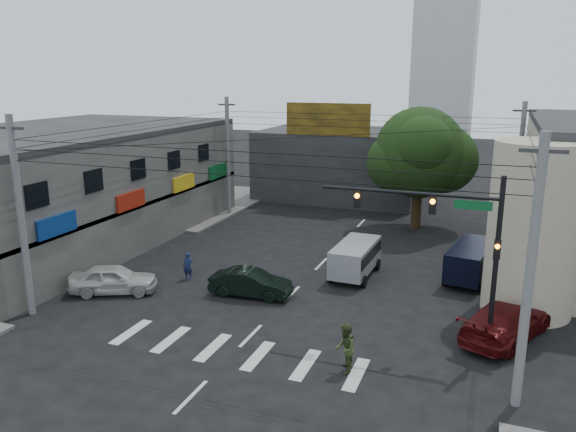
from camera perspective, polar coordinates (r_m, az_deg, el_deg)
The scene contains 19 objects.
ground at distance 27.03m, azimuth -1.14°, elevation -9.45°, with size 160.00×160.00×0.00m, color black.
sidewalk_far_left at distance 50.37m, azimuth -12.59°, elevation 1.52°, with size 16.00×16.00×0.15m, color #514F4C.
building_left at distance 40.45m, azimuth -22.15°, elevation 2.69°, with size 14.00×24.00×7.00m, color #454340.
corner_column at distance 27.86m, azimuth 23.65°, elevation -1.23°, with size 4.00×4.00×8.00m, color #9F927E.
building_far at distance 51.32m, azimuth 5.56°, elevation 5.35°, with size 14.00×10.00×6.00m, color #232326.
billboard at distance 46.15m, azimuth 4.05°, elevation 9.77°, with size 7.00×0.30×2.60m, color olive.
street_tree at distance 40.66m, azimuth 13.21°, elevation 6.25°, with size 6.40×6.40×8.70m.
traffic_gantry at distance 22.80m, azimuth 16.38°, elevation -1.67°, with size 7.10×0.35×7.20m.
utility_pole_near_left at distance 27.76m, azimuth -25.49°, elevation -0.20°, with size 0.32×0.32×9.20m, color #59595B.
utility_pole_near_right at distance 19.52m, azimuth 23.32°, elevation -5.65°, with size 0.32×0.32×9.20m, color #59595B.
utility_pole_far_left at distance 44.13m, azimuth -6.11°, elevation 6.00°, with size 0.32×0.32×9.20m, color #59595B.
utility_pole_far_right at distance 39.47m, azimuth 22.33°, elevation 4.04°, with size 0.32×0.32×9.20m, color #59595B.
dark_sedan at distance 28.39m, azimuth -3.80°, elevation -6.80°, with size 4.22×1.75×1.36m, color black.
white_compact at distance 30.03m, azimuth -17.30°, elevation -6.13°, with size 4.64×3.38×1.47m, color #B2B1AD.
maroon_sedan at distance 25.64m, azimuth 21.27°, elevation -9.93°, with size 4.18×5.80×1.56m, color #480A0B.
silver_minivan at distance 31.15m, azimuth 6.84°, elevation -4.45°, with size 1.96×4.39×1.86m, color #9C9FA4, non-canonical shape.
navy_van at distance 31.99m, azimuth 18.05°, elevation -4.52°, with size 2.53×5.00×1.91m, color black, non-canonical shape.
traffic_officer at distance 30.96m, azimuth -10.14°, elevation -5.05°, with size 0.57×0.40×1.50m, color #141F48.
pedestrian_olive at distance 21.51m, azimuth 5.83°, elevation -13.24°, with size 0.92×1.07×1.90m, color #32411E.
Camera 1 is at (9.27, -22.95, 10.84)m, focal length 35.00 mm.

